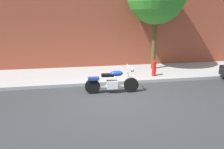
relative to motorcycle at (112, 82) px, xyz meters
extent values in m
plane|color=#303335|center=(0.06, -0.58, -0.45)|extent=(60.00, 60.00, 0.00)
cube|color=#9E9E9E|center=(0.06, 2.60, -0.38)|extent=(19.57, 3.19, 0.14)
cylinder|color=black|center=(0.78, -0.06, -0.15)|extent=(0.61, 0.16, 0.60)
cylinder|color=black|center=(-0.77, 0.04, -0.15)|extent=(0.61, 0.16, 0.60)
cube|color=silver|center=(0.00, -0.01, -0.10)|extent=(0.46, 0.31, 0.32)
cube|color=silver|center=(0.00, -0.01, -0.17)|extent=(1.40, 0.17, 0.06)
ellipsoid|color=navy|center=(0.18, -0.02, 0.35)|extent=(0.54, 0.29, 0.22)
cube|color=black|center=(-0.18, 0.01, 0.29)|extent=(0.49, 0.27, 0.10)
cube|color=navy|center=(-0.72, 0.04, 0.17)|extent=(0.45, 0.27, 0.10)
cylinder|color=silver|center=(0.72, -0.05, 0.13)|extent=(0.27, 0.07, 0.58)
cylinder|color=silver|center=(0.66, -0.05, 0.63)|extent=(0.08, 0.70, 0.04)
sphere|color=silver|center=(0.80, -0.06, 0.47)|extent=(0.17, 0.17, 0.17)
cylinder|color=silver|center=(-0.24, 0.17, -0.20)|extent=(0.80, 0.14, 0.09)
cylinder|color=#493E1F|center=(2.89, 3.09, 1.17)|extent=(0.23, 0.23, 3.23)
cylinder|color=red|center=(2.39, 1.64, -0.07)|extent=(0.20, 0.20, 0.75)
sphere|color=red|center=(2.39, 1.64, 0.36)|extent=(0.19, 0.19, 0.19)
camera|label=1|loc=(-1.45, -8.05, 2.56)|focal=34.47mm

